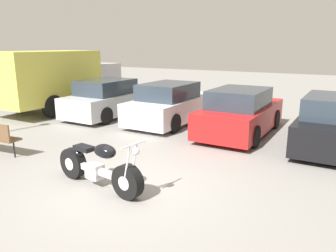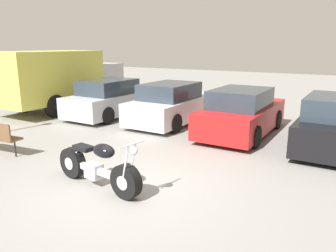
{
  "view_description": "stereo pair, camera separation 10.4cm",
  "coord_description": "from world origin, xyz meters",
  "px_view_note": "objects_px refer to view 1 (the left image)",
  "views": [
    {
      "loc": [
        3.75,
        -4.91,
        2.77
      ],
      "look_at": [
        -0.15,
        1.82,
        0.85
      ],
      "focal_mm": 35.0,
      "sensor_mm": 36.0,
      "label": 1
    },
    {
      "loc": [
        3.84,
        -4.85,
        2.77
      ],
      "look_at": [
        -0.15,
        1.82,
        0.85
      ],
      "focal_mm": 35.0,
      "sensor_mm": 36.0,
      "label": 2
    }
  ],
  "objects_px": {
    "parked_car_red": "(241,113)",
    "parked_car_black": "(334,124)",
    "parked_car_silver": "(110,99)",
    "delivery_truck": "(57,78)",
    "motorcycle": "(97,167)",
    "parked_car_white": "(171,104)"
  },
  "relations": [
    {
      "from": "parked_car_red",
      "to": "parked_car_black",
      "type": "bearing_deg",
      "value": -2.6
    },
    {
      "from": "parked_car_silver",
      "to": "delivery_truck",
      "type": "relative_size",
      "value": 0.7
    },
    {
      "from": "motorcycle",
      "to": "parked_car_black",
      "type": "relative_size",
      "value": 0.56
    },
    {
      "from": "motorcycle",
      "to": "parked_car_red",
      "type": "distance_m",
      "value": 5.53
    },
    {
      "from": "motorcycle",
      "to": "parked_car_silver",
      "type": "xyz_separation_m",
      "value": [
        -4.23,
        5.43,
        0.25
      ]
    },
    {
      "from": "parked_car_silver",
      "to": "parked_car_white",
      "type": "xyz_separation_m",
      "value": [
        2.7,
        0.22,
        0.0
      ]
    },
    {
      "from": "parked_car_black",
      "to": "parked_car_red",
      "type": "bearing_deg",
      "value": 177.4
    },
    {
      "from": "motorcycle",
      "to": "delivery_truck",
      "type": "distance_m",
      "value": 8.8
    },
    {
      "from": "motorcycle",
      "to": "delivery_truck",
      "type": "relative_size",
      "value": 0.39
    },
    {
      "from": "parked_car_white",
      "to": "delivery_truck",
      "type": "xyz_separation_m",
      "value": [
        -5.43,
        -0.38,
        0.74
      ]
    },
    {
      "from": "motorcycle",
      "to": "parked_car_black",
      "type": "distance_m",
      "value": 6.54
    },
    {
      "from": "parked_car_silver",
      "to": "delivery_truck",
      "type": "xyz_separation_m",
      "value": [
        -2.73,
        -0.15,
        0.74
      ]
    },
    {
      "from": "motorcycle",
      "to": "parked_car_silver",
      "type": "bearing_deg",
      "value": 127.92
    },
    {
      "from": "parked_car_silver",
      "to": "motorcycle",
      "type": "bearing_deg",
      "value": -52.08
    },
    {
      "from": "parked_car_silver",
      "to": "parked_car_red",
      "type": "distance_m",
      "value": 5.39
    },
    {
      "from": "parked_car_red",
      "to": "delivery_truck",
      "type": "bearing_deg",
      "value": -179.17
    },
    {
      "from": "motorcycle",
      "to": "parked_car_red",
      "type": "relative_size",
      "value": 0.56
    },
    {
      "from": "parked_car_red",
      "to": "delivery_truck",
      "type": "xyz_separation_m",
      "value": [
        -8.13,
        -0.12,
        0.74
      ]
    },
    {
      "from": "parked_car_silver",
      "to": "parked_car_black",
      "type": "xyz_separation_m",
      "value": [
        8.09,
        -0.16,
        0.0
      ]
    },
    {
      "from": "parked_car_silver",
      "to": "parked_car_white",
      "type": "height_order",
      "value": "same"
    },
    {
      "from": "delivery_truck",
      "to": "parked_car_red",
      "type": "bearing_deg",
      "value": 0.83
    },
    {
      "from": "parked_car_white",
      "to": "parked_car_red",
      "type": "distance_m",
      "value": 2.71
    }
  ]
}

